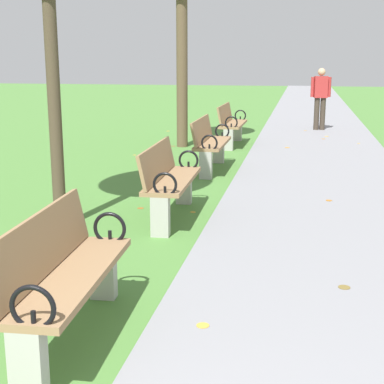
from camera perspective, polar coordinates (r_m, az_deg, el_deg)
The scene contains 7 objects.
paved_walkway at distance 18.43m, azimuth 11.89°, elevation 6.91°, with size 2.80×44.00×0.02m, color gray.
park_bench_2 at distance 4.07m, azimuth -12.55°, elevation -7.91°, with size 0.55×1.62×0.90m.
park_bench_3 at distance 7.00m, azimuth -2.29°, elevation 1.25°, with size 0.51×1.61×0.90m.
park_bench_4 at distance 10.03m, azimuth 1.76°, elevation 4.88°, with size 0.48×1.60×0.90m.
park_bench_5 at distance 12.95m, azimuth 3.85°, elevation 6.74°, with size 0.50×1.61×0.90m.
pedestrian_walking at distance 15.91m, azimuth 12.52°, elevation 9.25°, with size 0.53×0.26×1.62m.
scattered_leaves at distance 7.63m, azimuth 2.40°, elevation -1.37°, with size 4.88×16.35×0.02m.
Camera 1 is at (1.05, -0.33, 1.93)m, focal length 54.24 mm.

